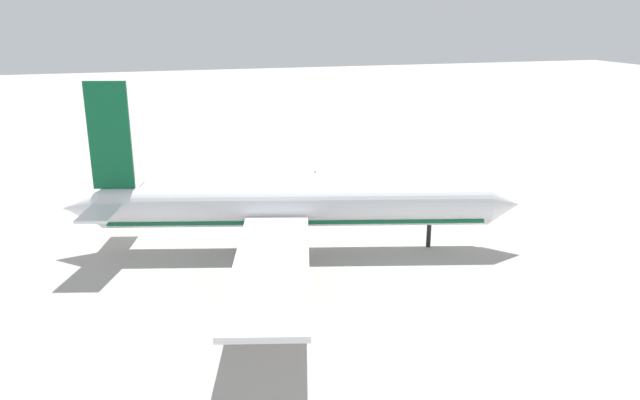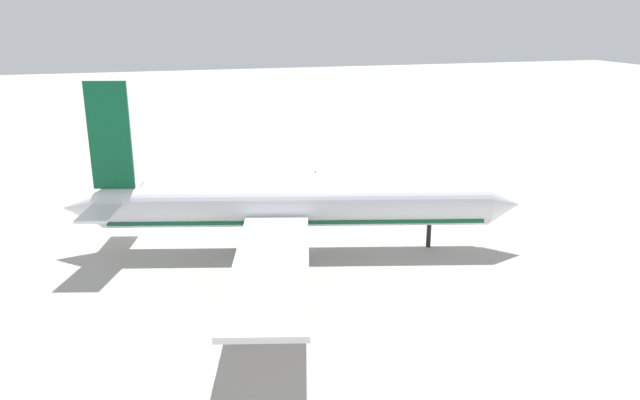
{
  "view_description": "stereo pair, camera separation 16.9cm",
  "coord_description": "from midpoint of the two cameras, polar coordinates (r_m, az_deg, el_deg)",
  "views": [
    {
      "loc": [
        -21.21,
        -85.17,
        34.77
      ],
      "look_at": [
        4.3,
        2.31,
        6.61
      ],
      "focal_mm": 34.56,
      "sensor_mm": 36.0,
      "label": 1
    },
    {
      "loc": [
        -21.05,
        -85.21,
        34.77
      ],
      "look_at": [
        4.3,
        2.31,
        6.61
      ],
      "focal_mm": 34.56,
      "sensor_mm": 36.0,
      "label": 2
    }
  ],
  "objects": [
    {
      "name": "traffic_cone_1",
      "position": [
        137.55,
        -0.5,
        2.65
      ],
      "size": [
        0.36,
        0.36,
        0.55
      ],
      "primitive_type": "cone",
      "color": "orange",
      "rests_on": "ground"
    },
    {
      "name": "airliner",
      "position": [
        92.15,
        -3.08,
        -0.69
      ],
      "size": [
        67.57,
        75.0,
        25.32
      ],
      "color": "white",
      "rests_on": "ground"
    },
    {
      "name": "ground_plane",
      "position": [
        94.4,
        -2.17,
        -4.45
      ],
      "size": [
        600.0,
        600.0,
        0.0
      ],
      "primitive_type": "plane",
      "color": "#ADA8A0"
    }
  ]
}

